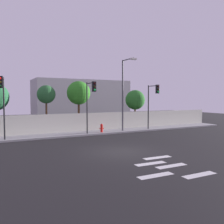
{
  "coord_description": "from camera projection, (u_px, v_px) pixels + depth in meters",
  "views": [
    {
      "loc": [
        -7.67,
        -13.37,
        3.48
      ],
      "look_at": [
        2.73,
        6.5,
        2.18
      ],
      "focal_mm": 38.19,
      "sensor_mm": 36.0,
      "label": 1
    }
  ],
  "objects": [
    {
      "name": "traffic_light_left",
      "position": [
        2.0,
        94.0,
        18.39
      ],
      "size": [
        0.51,
        1.46,
        4.99
      ],
      "color": "black",
      "rests_on": "sidewalk"
    },
    {
      "name": "crosswalk_marking",
      "position": [
        166.0,
        167.0,
        12.08
      ],
      "size": [
        3.93,
        3.89,
        0.01
      ],
      "color": "silver",
      "rests_on": "ground"
    },
    {
      "name": "traffic_light_center",
      "position": [
        91.0,
        96.0,
        21.59
      ],
      "size": [
        0.34,
        1.86,
        4.81
      ],
      "color": "black",
      "rests_on": "sidewalk"
    },
    {
      "name": "fire_hydrant",
      "position": [
        102.0,
        128.0,
        23.38
      ],
      "size": [
        0.44,
        0.26,
        0.82
      ],
      "color": "red",
      "rests_on": "sidewalk"
    },
    {
      "name": "traffic_light_right",
      "position": [
        153.0,
        97.0,
        24.96
      ],
      "size": [
        0.35,
        1.68,
        4.72
      ],
      "color": "black",
      "rests_on": "sidewalk"
    },
    {
      "name": "roadside_tree_midright",
      "position": [
        79.0,
        93.0,
        25.29
      ],
      "size": [
        2.5,
        2.5,
        5.3
      ],
      "color": "brown",
      "rests_on": "ground"
    },
    {
      "name": "perimeter_wall",
      "position": [
        74.0,
        122.0,
        23.91
      ],
      "size": [
        36.0,
        0.18,
        1.8
      ],
      "primitive_type": "cube",
      "color": "white",
      "rests_on": "sidewalk"
    },
    {
      "name": "street_lamp_curbside",
      "position": [
        124.0,
        89.0,
        24.06
      ],
      "size": [
        0.6,
        2.18,
        7.19
      ],
      "color": "#4C4C51",
      "rests_on": "sidewalk"
    },
    {
      "name": "roadside_tree_midleft",
      "position": [
        46.0,
        95.0,
        23.72
      ],
      "size": [
        1.82,
        1.82,
        4.78
      ],
      "color": "brown",
      "rests_on": "ground"
    },
    {
      "name": "ground_plane",
      "position": [
        121.0,
        151.0,
        15.58
      ],
      "size": [
        80.0,
        80.0,
        0.0
      ],
      "primitive_type": "plane",
      "color": "black"
    },
    {
      "name": "roadside_tree_rightmost",
      "position": [
        135.0,
        100.0,
        28.64
      ],
      "size": [
        2.36,
        2.36,
        4.47
      ],
      "color": "brown",
      "rests_on": "ground"
    },
    {
      "name": "sidewalk",
      "position": [
        79.0,
        134.0,
        22.83
      ],
      "size": [
        36.0,
        2.4,
        0.15
      ],
      "primitive_type": "cube",
      "color": "gray",
      "rests_on": "ground"
    },
    {
      "name": "low_building_distant",
      "position": [
        81.0,
        100.0,
        38.93
      ],
      "size": [
        15.08,
        6.0,
        6.37
      ],
      "primitive_type": "cube",
      "color": "#B0B0B0",
      "rests_on": "ground"
    }
  ]
}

